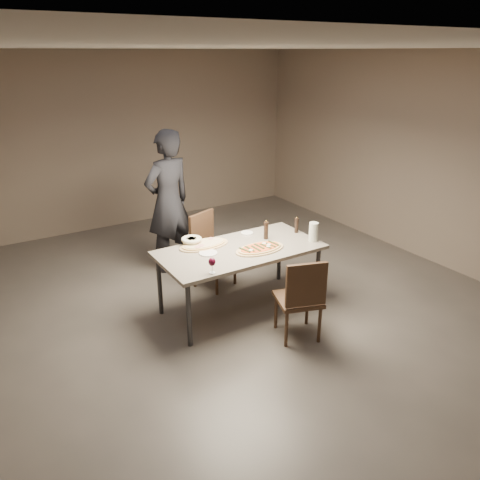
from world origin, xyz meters
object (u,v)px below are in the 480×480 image
pepper_mill_left (297,225)px  chair_far (209,246)px  zucchini_pizza (260,248)px  dining_table (240,253)px  bread_basket (192,241)px  carafe (313,232)px  ham_pizza (204,244)px  diner (168,202)px  chair_near (302,296)px

pepper_mill_left → chair_far: pepper_mill_left is taller
zucchini_pizza → dining_table: bearing=121.2°
chair_far → bread_basket: bearing=20.4°
dining_table → zucchini_pizza: bearing=-41.4°
zucchini_pizza → pepper_mill_left: size_ratio=2.94×
dining_table → pepper_mill_left: pepper_mill_left is taller
pepper_mill_left → carafe: 0.31m
dining_table → bread_basket: (-0.40, 0.38, 0.11)m
ham_pizza → diner: bearing=79.0°
zucchini_pizza → ham_pizza: size_ratio=1.00×
bread_basket → carafe: carafe is taller
carafe → chair_far: carafe is taller
ham_pizza → pepper_mill_left: (1.13, -0.21, 0.08)m
bread_basket → diner: size_ratio=0.12×
dining_table → ham_pizza: ham_pizza is taller
zucchini_pizza → pepper_mill_left: (0.66, 0.21, 0.08)m
bread_basket → pepper_mill_left: size_ratio=1.16×
dining_table → ham_pizza: 0.41m
zucchini_pizza → ham_pizza: bearing=120.5°
dining_table → chair_near: (0.19, -0.86, -0.18)m
bread_basket → chair_far: chair_far is taller
dining_table → chair_near: 0.90m
zucchini_pizza → chair_far: 0.93m
zucchini_pizza → chair_far: bearing=83.3°
bread_basket → diner: 1.07m
bread_basket → carafe: (1.23, -0.62, 0.06)m
ham_pizza → bread_basket: (-0.10, 0.10, 0.03)m
zucchini_pizza → chair_near: chair_near is taller
pepper_mill_left → carafe: size_ratio=0.91×
zucchini_pizza → bread_basket: (-0.57, 0.52, 0.03)m
ham_pizza → zucchini_pizza: bearing=-49.1°
zucchini_pizza → diner: size_ratio=0.31×
bread_basket → diner: diner is taller
zucchini_pizza → diner: (-0.39, 1.57, 0.18)m
carafe → chair_far: size_ratio=0.23×
chair_near → ham_pizza: bearing=131.9°
bread_basket → diner: (0.18, 1.04, 0.14)m
bread_basket → chair_near: 1.40m
diner → carafe: bearing=108.9°
pepper_mill_left → chair_far: 1.12m
dining_table → pepper_mill_left: 0.85m
pepper_mill_left → bread_basket: bearing=165.6°
chair_near → chair_far: size_ratio=0.98×
ham_pizza → bread_basket: 0.15m
dining_table → carafe: size_ratio=8.25×
pepper_mill_left → dining_table: bearing=-175.7°
dining_table → chair_near: size_ratio=1.98×
dining_table → carafe: 0.88m
carafe → diner: diner is taller
ham_pizza → chair_near: 1.26m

